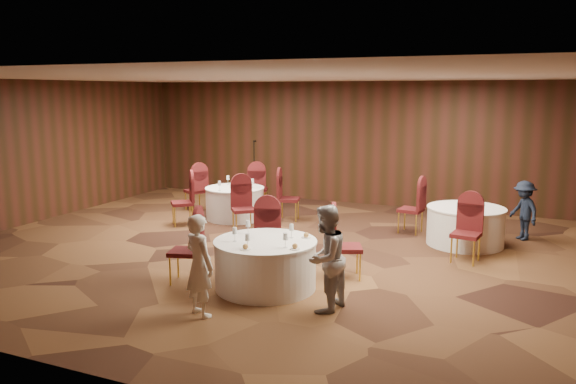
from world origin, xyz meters
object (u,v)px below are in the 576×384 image
at_px(table_main, 265,264).
at_px(woman_b, 325,258).
at_px(man_c, 524,210).
at_px(table_right, 465,226).
at_px(mic_stand, 254,185).
at_px(woman_a, 199,265).
at_px(table_left, 235,203).

bearing_deg(table_main, woman_b, -22.84).
relative_size(table_main, man_c, 1.31).
bearing_deg(table_right, mic_stand, 159.77).
relative_size(mic_stand, woman_a, 1.21).
bearing_deg(table_main, table_right, 56.09).
relative_size(table_left, woman_a, 0.99).
height_order(woman_a, woman_b, woman_b).
xyz_separation_m(table_main, woman_b, (1.12, -0.47, 0.36)).
height_order(woman_b, man_c, woman_b).
distance_m(table_left, man_c, 6.24).
bearing_deg(table_right, man_c, 39.75).
xyz_separation_m(table_main, man_c, (3.53, 4.58, 0.22)).
distance_m(table_left, woman_b, 5.84).
bearing_deg(man_c, table_left, -120.57).
height_order(mic_stand, woman_a, mic_stand).
relative_size(table_right, man_c, 1.24).
bearing_deg(woman_a, man_c, -99.19).
relative_size(table_left, woman_b, 0.94).
xyz_separation_m(table_main, mic_stand, (-3.11, 5.80, 0.12)).
xyz_separation_m(woman_a, woman_b, (1.46, 0.83, 0.04)).
relative_size(table_main, table_right, 1.05).
distance_m(table_main, mic_stand, 6.58).
relative_size(mic_stand, man_c, 1.40).
distance_m(table_main, woman_a, 1.38).
relative_size(table_left, man_c, 1.15).
xyz_separation_m(table_main, woman_a, (-0.34, -1.30, 0.32)).
relative_size(table_main, woman_a, 1.13).
height_order(table_main, man_c, man_c).
xyz_separation_m(table_left, mic_stand, (-0.43, 1.86, 0.12)).
xyz_separation_m(table_left, man_c, (6.21, 0.64, 0.22)).
distance_m(table_main, table_left, 4.77).
bearing_deg(man_c, woman_b, -61.87).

